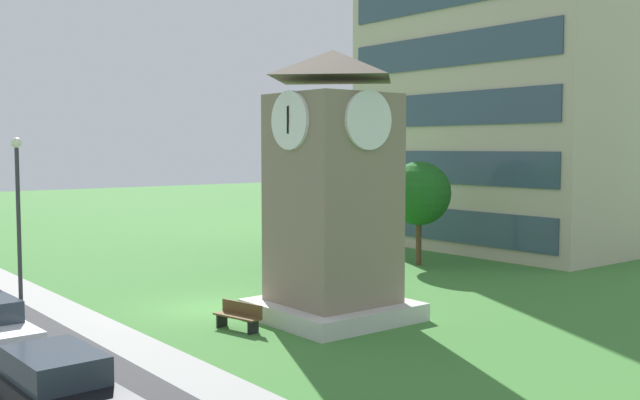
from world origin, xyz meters
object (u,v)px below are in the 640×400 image
object	(u,v)px
clock_tower	(333,201)
parked_car_black	(58,392)
park_bench	(239,316)
tree_by_building	(419,194)
tree_streetside	(305,198)
street_lamp	(18,208)

from	to	relation	value
clock_tower	parked_car_black	bearing A→B (deg)	-68.13
park_bench	tree_by_building	distance (m)	15.58
clock_tower	park_bench	distance (m)	4.99
park_bench	tree_streetside	bearing A→B (deg)	131.33
tree_by_building	parked_car_black	distance (m)	24.34
clock_tower	tree_streetside	distance (m)	9.11
clock_tower	tree_streetside	xyz separation A→B (m)	(-7.79, 4.71, -0.49)
park_bench	street_lamp	bearing A→B (deg)	-139.72
clock_tower	street_lamp	world-z (taller)	clock_tower
tree_by_building	parked_car_black	size ratio (longest dim) A/B	1.09
tree_by_building	street_lamp	bearing A→B (deg)	-90.97
clock_tower	park_bench	xyz separation A→B (m)	(-0.67, -3.39, -3.60)
street_lamp	tree_streetside	size ratio (longest dim) A/B	1.16
clock_tower	park_bench	world-z (taller)	clock_tower
park_bench	tree_streetside	distance (m)	11.22
clock_tower	parked_car_black	size ratio (longest dim) A/B	1.92
tree_streetside	parked_car_black	bearing A→B (deg)	-52.08
street_lamp	park_bench	bearing A→B (deg)	40.28
street_lamp	parked_car_black	distance (m)	11.67
tree_by_building	tree_streetside	bearing A→B (deg)	-103.67
park_bench	tree_by_building	xyz separation A→B (m)	(-5.64, 14.18, 3.13)
clock_tower	tree_by_building	world-z (taller)	clock_tower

